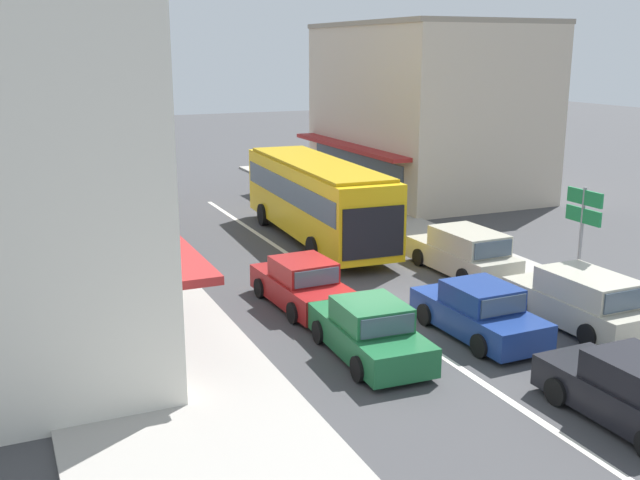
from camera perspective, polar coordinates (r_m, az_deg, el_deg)
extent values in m
plane|color=#3F3F42|center=(22.26, 4.25, -5.50)|extent=(140.00, 140.00, 0.00)
cube|color=silver|center=(25.67, 0.05, -2.73)|extent=(0.20, 28.00, 0.01)
cube|color=#A39E96|center=(25.74, -15.81, -3.09)|extent=(5.20, 44.00, 0.14)
cube|color=#A39E96|center=(30.22, 9.30, -0.18)|extent=(2.80, 44.00, 0.12)
cube|color=maroon|center=(19.97, -12.20, -0.02)|extent=(1.10, 8.17, 0.20)
cube|color=#425160|center=(20.25, -13.17, -3.70)|extent=(0.06, 7.10, 1.80)
cube|color=#23568E|center=(29.02, -15.31, 4.23)|extent=(1.10, 8.73, 0.20)
cube|color=#425160|center=(29.20, -15.96, 1.64)|extent=(0.06, 7.59, 1.80)
cube|color=maroon|center=(37.63, -18.09, 6.24)|extent=(1.10, 7.31, 0.20)
cube|color=#425160|center=(37.78, -18.57, 4.24)|extent=(0.06, 6.36, 1.80)
cube|color=beige|center=(40.80, 8.05, 9.69)|extent=(8.24, 12.35, 8.67)
cube|color=maroon|center=(38.76, 2.17, 7.15)|extent=(1.10, 11.36, 0.20)
cube|color=#425160|center=(39.13, 2.70, 5.29)|extent=(0.06, 9.88, 1.80)
cube|color=gray|center=(40.69, 8.28, 15.96)|extent=(8.40, 12.35, 0.24)
cube|color=yellow|center=(30.01, -0.28, 3.23)|extent=(3.04, 10.91, 2.70)
cube|color=#425160|center=(29.94, -0.29, 3.99)|extent=(3.06, 10.48, 0.90)
cube|color=black|center=(25.17, 4.09, 0.55)|extent=(2.25, 0.17, 1.76)
cube|color=#AF890F|center=(29.77, -0.29, 5.89)|extent=(2.87, 10.04, 0.12)
cylinder|color=black|center=(32.99, -4.38, 1.94)|extent=(0.31, 0.97, 0.96)
cylinder|color=black|center=(33.77, -0.31, 2.27)|extent=(0.31, 0.97, 0.96)
cylinder|color=black|center=(27.16, -0.53, -0.73)|extent=(0.31, 0.97, 0.96)
cylinder|color=black|center=(28.10, 4.25, -0.25)|extent=(0.31, 0.97, 0.96)
cube|color=navy|center=(20.73, 11.94, -5.81)|extent=(1.80, 4.23, 0.72)
cube|color=navy|center=(20.44, 12.20, -4.15)|extent=(1.59, 1.83, 0.60)
cube|color=#425160|center=(21.14, 10.71, -3.46)|extent=(1.44, 0.09, 0.51)
cube|color=#425160|center=(19.76, 13.81, -4.90)|extent=(1.40, 0.09, 0.48)
cylinder|color=black|center=(21.30, 8.02, -5.65)|extent=(0.19, 0.62, 0.62)
cylinder|color=black|center=(22.24, 11.76, -4.95)|extent=(0.19, 0.62, 0.62)
cylinder|color=black|center=(19.38, 12.09, -7.90)|extent=(0.19, 0.62, 0.62)
cylinder|color=black|center=(20.41, 15.99, -6.99)|extent=(0.19, 0.62, 0.62)
cube|color=black|center=(17.07, 22.68, -11.17)|extent=(1.79, 4.23, 0.72)
cube|color=black|center=(16.75, 23.15, -9.24)|extent=(1.59, 1.83, 0.60)
cube|color=#425160|center=(17.32, 20.90, -8.24)|extent=(1.44, 0.08, 0.51)
cylinder|color=black|center=(17.37, 17.57, -10.97)|extent=(0.19, 0.62, 0.62)
cylinder|color=black|center=(18.50, 21.58, -9.73)|extent=(0.19, 0.62, 0.62)
cube|color=#1E6638|center=(19.01, 3.75, -7.40)|extent=(1.89, 4.27, 0.72)
cube|color=#1E6638|center=(18.69, 3.91, -5.63)|extent=(1.63, 1.86, 0.60)
cube|color=#425160|center=(19.47, 2.75, -4.77)|extent=(1.44, 0.12, 0.51)
cube|color=#425160|center=(17.91, 5.18, -6.55)|extent=(1.41, 0.12, 0.48)
cylinder|color=black|center=(19.84, -0.09, -7.03)|extent=(0.21, 0.63, 0.62)
cylinder|color=black|center=(20.49, 4.42, -6.37)|extent=(0.21, 0.63, 0.62)
cylinder|color=black|center=(17.70, 2.94, -9.79)|extent=(0.21, 0.63, 0.62)
cylinder|color=black|center=(18.42, 7.88, -8.91)|extent=(0.21, 0.63, 0.62)
cube|color=maroon|center=(22.59, -1.39, -3.80)|extent=(1.90, 4.27, 0.72)
cube|color=maroon|center=(22.31, -1.29, -2.26)|extent=(1.64, 1.87, 0.60)
cube|color=#425160|center=(23.11, -2.26, -1.67)|extent=(1.44, 0.12, 0.51)
cube|color=#425160|center=(21.52, -0.24, -2.89)|extent=(1.41, 0.12, 0.48)
cylinder|color=black|center=(23.43, -4.60, -3.68)|extent=(0.21, 0.63, 0.62)
cylinder|color=black|center=(24.09, -0.80, -3.13)|extent=(0.21, 0.63, 0.62)
cylinder|color=black|center=(21.24, -2.05, -5.57)|extent=(0.21, 0.63, 0.62)
cylinder|color=black|center=(21.96, 2.06, -4.89)|extent=(0.21, 0.63, 0.62)
cube|color=#B7B29E|center=(22.24, 19.00, -4.87)|extent=(1.82, 4.52, 0.76)
cube|color=#B7B29E|center=(21.79, 19.78, -3.34)|extent=(1.67, 2.62, 0.68)
cube|color=#425160|center=(22.70, 17.48, -2.46)|extent=(1.51, 0.08, 0.58)
cube|color=#425160|center=(20.92, 22.28, -4.30)|extent=(1.48, 0.08, 0.54)
cylinder|color=black|center=(22.69, 15.00, -4.75)|extent=(0.19, 0.62, 0.62)
cylinder|color=black|center=(23.81, 18.29, -4.09)|extent=(0.19, 0.62, 0.62)
cylinder|color=black|center=(20.82, 19.72, -6.86)|extent=(0.19, 0.62, 0.62)
cylinder|color=black|center=(22.04, 23.04, -6.00)|extent=(0.19, 0.62, 0.62)
cube|color=#B7B29E|center=(26.35, 10.74, -1.37)|extent=(1.86, 4.54, 0.76)
cube|color=#B7B29E|center=(25.90, 11.27, -0.02)|extent=(1.70, 2.64, 0.68)
cube|color=#425160|center=(26.94, 9.62, 0.61)|extent=(1.51, 0.09, 0.58)
cube|color=#425160|center=(24.89, 13.05, -0.71)|extent=(1.48, 0.09, 0.54)
cylinder|color=black|center=(27.00, 7.54, -1.32)|extent=(0.19, 0.62, 0.62)
cylinder|color=black|center=(27.96, 10.58, -0.90)|extent=(0.19, 0.62, 0.62)
cylinder|color=black|center=(24.87, 10.88, -2.83)|extent=(0.19, 0.62, 0.62)
cylinder|color=black|center=(25.91, 14.04, -2.31)|extent=(0.19, 0.62, 0.62)
cylinder|color=gray|center=(40.93, -15.53, 6.18)|extent=(0.12, 0.12, 4.20)
cube|color=black|center=(40.73, -15.69, 8.61)|extent=(0.24, 0.24, 0.68)
sphere|color=red|center=(40.73, -15.52, 8.95)|extent=(0.13, 0.13, 0.13)
sphere|color=black|center=(40.75, -15.50, 8.64)|extent=(0.13, 0.13, 0.13)
sphere|color=black|center=(40.77, -15.48, 8.33)|extent=(0.13, 0.13, 0.13)
cylinder|color=gray|center=(23.75, 19.20, -0.46)|extent=(0.10, 0.10, 3.60)
cube|color=#19753D|center=(23.42, 19.53, 3.08)|extent=(0.08, 1.40, 0.44)
cube|color=white|center=(23.45, 19.61, 3.09)|extent=(0.01, 1.10, 0.10)
cube|color=#19753D|center=(23.53, 19.42, 1.77)|extent=(0.08, 1.40, 0.44)
cube|color=white|center=(23.56, 19.50, 1.78)|extent=(0.01, 1.10, 0.10)
cylinder|color=#232838|center=(26.16, -12.16, -1.47)|extent=(0.14, 0.14, 0.84)
cylinder|color=#232838|center=(26.14, -11.77, -1.46)|extent=(0.14, 0.14, 0.84)
cube|color=black|center=(25.97, -12.05, 0.02)|extent=(0.41, 0.32, 0.56)
sphere|color=brown|center=(25.87, -12.09, 0.88)|extent=(0.22, 0.22, 0.22)
cylinder|color=black|center=(26.00, -12.57, 0.01)|extent=(0.09, 0.09, 0.54)
cylinder|color=black|center=(25.94, -11.52, 0.04)|extent=(0.09, 0.09, 0.54)
cube|color=black|center=(26.00, -11.34, -0.34)|extent=(0.17, 0.26, 0.22)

